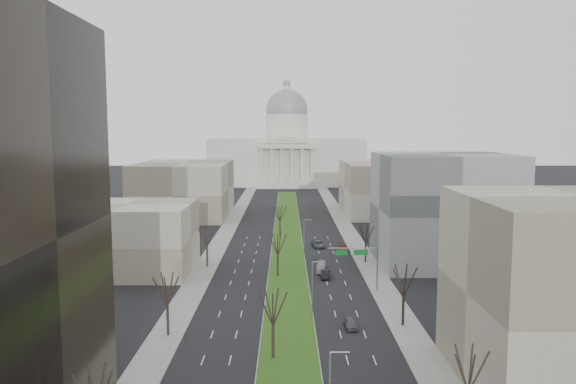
{
  "coord_description": "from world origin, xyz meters",
  "views": [
    {
      "loc": [
        -0.31,
        -29.33,
        29.46
      ],
      "look_at": [
        0.15,
        115.23,
        13.09
      ],
      "focal_mm": 35.0,
      "sensor_mm": 36.0,
      "label": 1
    }
  ],
  "objects_px": {
    "car_grey_near": "(351,323)",
    "car_black": "(326,274)",
    "car_grey_far": "(318,244)",
    "box_van": "(321,267)",
    "car_red": "(343,248)"
  },
  "relations": [
    {
      "from": "car_red",
      "to": "car_grey_far",
      "type": "bearing_deg",
      "value": 142.82
    },
    {
      "from": "car_black",
      "to": "car_grey_far",
      "type": "height_order",
      "value": "car_grey_far"
    },
    {
      "from": "car_grey_far",
      "to": "box_van",
      "type": "relative_size",
      "value": 0.87
    },
    {
      "from": "car_red",
      "to": "box_van",
      "type": "distance_m",
      "value": 20.63
    },
    {
      "from": "car_grey_near",
      "to": "car_red",
      "type": "xyz_separation_m",
      "value": [
        4.26,
        52.92,
        -0.02
      ]
    },
    {
      "from": "car_red",
      "to": "box_van",
      "type": "bearing_deg",
      "value": -109.75
    },
    {
      "from": "car_grey_near",
      "to": "car_red",
      "type": "relative_size",
      "value": 0.87
    },
    {
      "from": "car_grey_far",
      "to": "box_van",
      "type": "xyz_separation_m",
      "value": [
        -0.75,
        -23.78,
        0.12
      ]
    },
    {
      "from": "car_grey_near",
      "to": "car_grey_far",
      "type": "relative_size",
      "value": 0.77
    },
    {
      "from": "car_grey_near",
      "to": "car_red",
      "type": "distance_m",
      "value": 53.09
    },
    {
      "from": "car_grey_near",
      "to": "box_van",
      "type": "height_order",
      "value": "box_van"
    },
    {
      "from": "car_black",
      "to": "car_grey_far",
      "type": "relative_size",
      "value": 0.84
    },
    {
      "from": "car_grey_near",
      "to": "box_van",
      "type": "xyz_separation_m",
      "value": [
        -2.31,
        33.37,
        0.16
      ]
    },
    {
      "from": "car_grey_near",
      "to": "car_black",
      "type": "relative_size",
      "value": 0.92
    },
    {
      "from": "car_black",
      "to": "car_grey_far",
      "type": "xyz_separation_m",
      "value": [
        0.22,
        29.24,
        0.01
      ]
    }
  ]
}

